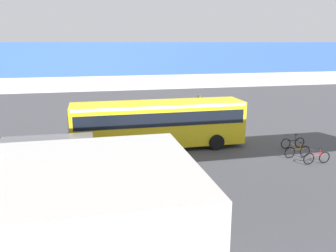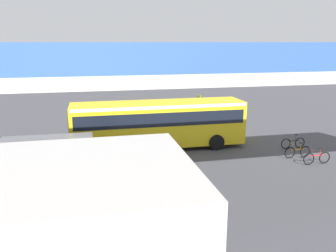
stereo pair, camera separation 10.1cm
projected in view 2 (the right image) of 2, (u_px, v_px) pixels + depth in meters
ground at (164, 147)px, 23.78m from camera, size 80.00×80.00×0.00m
city_bus at (159, 121)px, 23.16m from camera, size 11.54×2.85×3.15m
parked_van at (48, 155)px, 18.45m from camera, size 4.80×2.17×2.05m
bicycle_red at (317, 158)px, 20.35m from camera, size 1.77×0.44×0.96m
bicycle_orange at (297, 152)px, 21.49m from camera, size 1.77×0.44×0.96m
bicycle_black at (293, 143)px, 23.39m from camera, size 1.77×0.44×0.96m
pedestrian at (76, 128)px, 25.26m from camera, size 0.38×0.38×1.79m
traffic_sign at (199, 106)px, 28.60m from camera, size 0.08×0.60×2.80m
lane_dash_leftmost at (230, 132)px, 27.64m from camera, size 2.00×0.20×0.01m
lane_dash_left at (181, 135)px, 26.80m from camera, size 2.00×0.20×0.01m
lane_dash_centre at (130, 138)px, 25.95m from camera, size 2.00×0.20×0.01m
lane_dash_right at (75, 141)px, 25.11m from camera, size 2.00×0.20×0.01m
pedestrian_overpass at (210, 87)px, 13.80m from camera, size 31.29×2.60×7.03m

